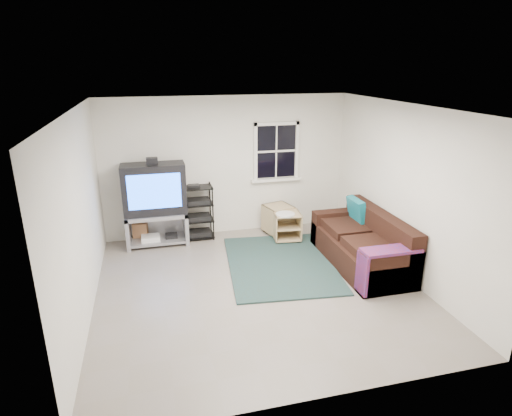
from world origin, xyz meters
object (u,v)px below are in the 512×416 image
object	(u,v)px
tv_unit	(155,198)
side_table_left	(277,218)
side_table_right	(286,224)
sofa	(363,245)
av_rack	(199,215)

from	to	relation	value
tv_unit	side_table_left	bearing A→B (deg)	-0.62
side_table_right	tv_unit	bearing A→B (deg)	170.38
tv_unit	sofa	size ratio (longest dim) A/B	0.77
av_rack	side_table_right	xyz separation A→B (m)	(1.55, -0.48, -0.14)
av_rack	sofa	world-z (taller)	av_rack
sofa	av_rack	bearing A→B (deg)	143.99
tv_unit	sofa	distance (m)	3.68
side_table_left	sofa	bearing A→B (deg)	-60.11
av_rack	side_table_left	distance (m)	1.50
sofa	side_table_left	bearing A→B (deg)	119.89
av_rack	side_table_left	world-z (taller)	av_rack
tv_unit	av_rack	distance (m)	0.89
tv_unit	side_table_right	size ratio (longest dim) A/B	2.85
sofa	tv_unit	bearing A→B (deg)	152.28
av_rack	side_table_right	distance (m)	1.63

